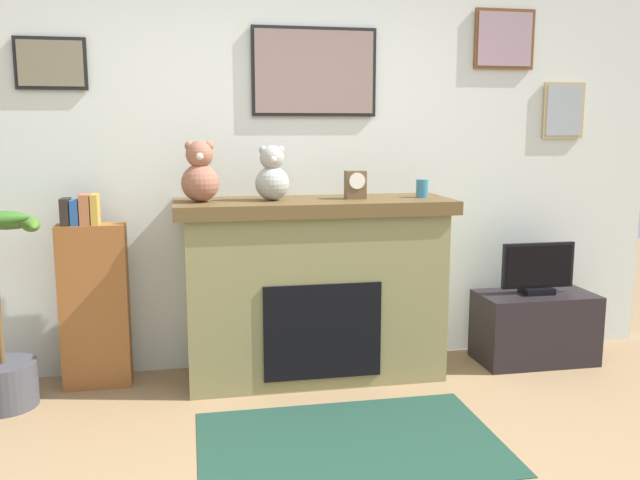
# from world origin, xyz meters

# --- Properties ---
(back_wall) EXTENTS (5.20, 0.15, 2.60)m
(back_wall) POSITION_xyz_m (0.01, 2.00, 1.31)
(back_wall) COLOR silver
(back_wall) RESTS_ON ground_plane
(fireplace) EXTENTS (1.66, 0.60, 1.10)m
(fireplace) POSITION_xyz_m (0.19, 1.67, 0.56)
(fireplace) COLOR olive
(fireplace) RESTS_ON ground_plane
(bookshelf) EXTENTS (0.39, 0.16, 1.15)m
(bookshelf) POSITION_xyz_m (-1.11, 1.74, 0.52)
(bookshelf) COLOR brown
(bookshelf) RESTS_ON ground_plane
(tv_stand) EXTENTS (0.75, 0.40, 0.46)m
(tv_stand) POSITION_xyz_m (1.67, 1.64, 0.23)
(tv_stand) COLOR black
(tv_stand) RESTS_ON ground_plane
(television) EXTENTS (0.49, 0.14, 0.34)m
(television) POSITION_xyz_m (1.67, 1.64, 0.62)
(television) COLOR black
(television) RESTS_ON tv_stand
(area_rug) EXTENTS (1.47, 0.97, 0.01)m
(area_rug) POSITION_xyz_m (0.19, 0.72, 0.00)
(area_rug) COLOR #1C3C2E
(area_rug) RESTS_ON ground_plane
(candle_jar) EXTENTS (0.07, 0.07, 0.11)m
(candle_jar) POSITION_xyz_m (0.86, 1.65, 1.16)
(candle_jar) COLOR teal
(candle_jar) RESTS_ON fireplace
(mantel_clock) EXTENTS (0.12, 0.09, 0.17)m
(mantel_clock) POSITION_xyz_m (0.44, 1.65, 1.19)
(mantel_clock) COLOR brown
(mantel_clock) RESTS_ON fireplace
(teddy_bear_grey) EXTENTS (0.22, 0.22, 0.35)m
(teddy_bear_grey) POSITION_xyz_m (-0.48, 1.65, 1.26)
(teddy_bear_grey) COLOR #935B45
(teddy_bear_grey) RESTS_ON fireplace
(teddy_bear_cream) EXTENTS (0.20, 0.20, 0.32)m
(teddy_bear_cream) POSITION_xyz_m (-0.06, 1.65, 1.25)
(teddy_bear_cream) COLOR #9C9F95
(teddy_bear_cream) RESTS_ON fireplace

